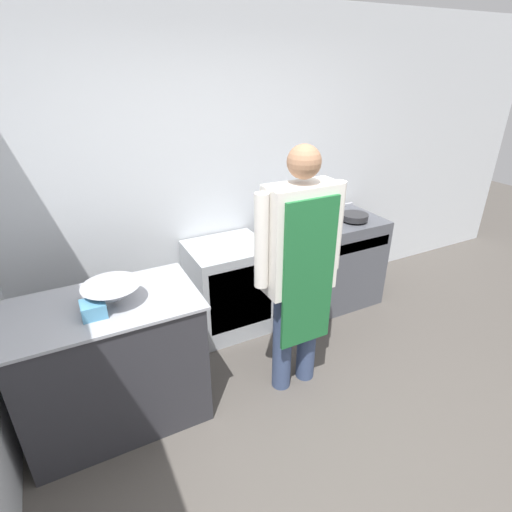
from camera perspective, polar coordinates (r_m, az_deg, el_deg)
The scene contains 10 objects.
ground_plane at distance 2.75m, azimuth 11.62°, elevation -28.97°, with size 14.00×14.00×0.00m, color #4C4742.
wall_back at distance 3.51m, azimuth -7.60°, elevation 11.22°, with size 8.00×0.05×2.70m.
prep_counter at distance 2.84m, azimuth -19.71°, elevation -14.32°, with size 1.15×0.65×0.92m.
stove at distance 4.01m, azimuth 9.96°, elevation -0.94°, with size 1.03×0.62×0.90m.
fridge_unit at distance 3.60m, azimuth -3.97°, elevation -4.51°, with size 0.67×0.58×0.82m.
person_cook at distance 2.67m, azimuth 6.24°, elevation -0.81°, with size 0.66×0.24×1.80m.
mixing_bowl at distance 2.54m, azimuth -19.81°, elevation -5.13°, with size 0.35×0.35×0.13m.
plastic_tub at distance 2.47m, azimuth -22.21°, elevation -7.03°, with size 0.13×0.13×0.09m.
stock_pot at distance 3.74m, azimuth 6.77°, elevation 6.97°, with size 0.27×0.27×0.25m.
saute_pan at distance 3.87m, azimuth 13.92°, elevation 5.49°, with size 0.25×0.25×0.05m.
Camera 1 is at (-1.13, -1.15, 2.23)m, focal length 28.00 mm.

